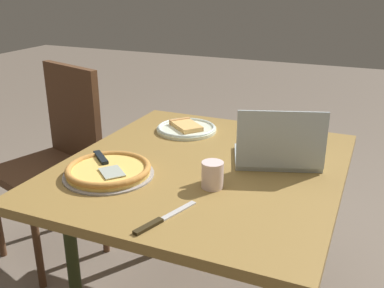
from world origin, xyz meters
TOP-DOWN VIEW (x-y plane):
  - dining_table at (0.00, 0.00)m, footprint 1.10×0.99m
  - laptop at (0.11, -0.25)m, footprint 0.32×0.37m
  - pizza_plate at (0.32, 0.21)m, footprint 0.27×0.27m
  - pizza_tray at (-0.23, 0.27)m, footprint 0.32×0.32m
  - table_knife at (-0.43, -0.04)m, footprint 0.24×0.09m
  - drink_cup at (-0.17, -0.10)m, footprint 0.07×0.07m
  - chair_near at (0.19, 0.85)m, footprint 0.52×0.52m

SIDE VIEW (x-z plane):
  - chair_near at x=0.19m, z-range 0.07..1.02m
  - dining_table at x=0.00m, z-range 0.29..0.99m
  - table_knife at x=-0.43m, z-range 0.70..0.71m
  - pizza_plate at x=0.32m, z-range 0.70..0.73m
  - pizza_tray at x=-0.23m, z-range 0.70..0.74m
  - drink_cup at x=-0.17m, z-range 0.70..0.79m
  - laptop at x=0.11m, z-range 0.63..0.86m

